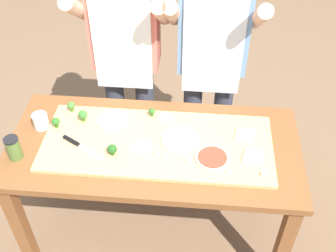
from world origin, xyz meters
name	(u,v)px	position (x,y,z in m)	size (l,w,h in m)	color
ground_plane	(156,228)	(0.00, 0.00, 0.00)	(8.00, 8.00, 0.00)	brown
prep_table	(154,159)	(0.00, 0.00, 0.67)	(1.56, 0.73, 0.78)	brown
cutting_board	(157,144)	(0.02, 0.00, 0.79)	(1.21, 0.51, 0.02)	tan
chefs_knife	(77,144)	(-0.40, -0.06, 0.81)	(0.25, 0.16, 0.02)	#B7BABF
pizza_whole_white_garlic	(180,139)	(0.14, 0.02, 0.81)	(0.21, 0.21, 0.02)	beige
pizza_whole_tomato_red	(212,158)	(0.31, -0.10, 0.81)	(0.18, 0.18, 0.02)	beige
pizza_whole_cheese_artichoke	(113,121)	(-0.24, 0.14, 0.81)	(0.18, 0.18, 0.02)	beige
pizza_slice_center	(166,118)	(0.05, 0.18, 0.81)	(0.07, 0.07, 0.01)	beige
pizza_slice_near_right	(141,147)	(-0.06, -0.05, 0.81)	(0.10, 0.10, 0.01)	beige
pizza_slice_near_left	(245,135)	(0.48, 0.09, 0.81)	(0.10, 0.10, 0.01)	beige
pizza_slice_far_right	(253,157)	(0.52, -0.07, 0.81)	(0.10, 0.10, 0.01)	beige
broccoli_floret_back_mid	(71,106)	(-0.49, 0.21, 0.84)	(0.04, 0.04, 0.06)	#487A23
broccoli_floret_front_left	(83,115)	(-0.41, 0.13, 0.84)	(0.05, 0.05, 0.07)	#3F7220
broccoli_floret_center_right	(56,122)	(-0.54, 0.07, 0.84)	(0.04, 0.04, 0.06)	#366618
broccoli_floret_center_left	(152,112)	(-0.03, 0.21, 0.83)	(0.04, 0.04, 0.05)	#366618
broccoli_floret_front_right	(112,149)	(-0.20, -0.11, 0.84)	(0.05, 0.05, 0.06)	#2C5915
cheese_crumble_a	(228,173)	(0.39, -0.19, 0.81)	(0.01, 0.01, 0.01)	white
cheese_crumble_b	(166,156)	(0.08, -0.11, 0.81)	(0.01, 0.01, 0.01)	silver
cheese_crumble_c	(189,161)	(0.20, -0.13, 0.81)	(0.02, 0.02, 0.02)	white
cheese_crumble_d	(170,168)	(0.10, -0.19, 0.81)	(0.02, 0.02, 0.02)	white
cheese_crumble_e	(264,174)	(0.56, -0.19, 0.81)	(0.02, 0.02, 0.02)	silver
cheese_crumble_f	(158,154)	(0.03, -0.10, 0.81)	(0.02, 0.02, 0.02)	silver
flour_cup	(41,122)	(-0.64, 0.08, 0.82)	(0.08, 0.08, 0.09)	white
sauce_jar	(14,148)	(-0.70, -0.15, 0.85)	(0.07, 0.07, 0.13)	#517033
cook_left	(126,49)	(-0.23, 0.57, 1.00)	(0.54, 0.39, 1.67)	#333847
cook_right	(212,54)	(0.29, 0.57, 1.00)	(0.54, 0.39, 1.67)	#333847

